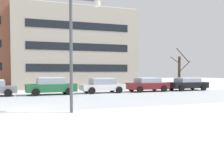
{
  "coord_description": "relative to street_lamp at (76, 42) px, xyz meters",
  "views": [
    {
      "loc": [
        -0.29,
        -14.76,
        2.06
      ],
      "look_at": [
        7.14,
        5.48,
        1.04
      ],
      "focal_mm": 41.92,
      "sensor_mm": 36.0,
      "label": 1
    }
  ],
  "objects": [
    {
      "name": "parked_car_white",
      "position": [
        4.96,
        10.99,
        -2.81
      ],
      "size": [
        4.28,
        2.11,
        1.43
      ],
      "color": "white",
      "rests_on": "ground"
    },
    {
      "name": "road_surface",
      "position": [
        -2.57,
        5.41,
        -3.54
      ],
      "size": [
        80.0,
        9.25,
        0.0
      ],
      "color": "silver",
      "rests_on": "ground"
    },
    {
      "name": "tree_far_left",
      "position": [
        15.49,
        13.56,
        -1.41
      ],
      "size": [
        1.9,
        1.86,
        4.8
      ],
      "color": "#423326",
      "rests_on": "ground"
    },
    {
      "name": "parked_car_black",
      "position": [
        14.77,
        11.03,
        -2.82
      ],
      "size": [
        4.55,
        2.17,
        1.39
      ],
      "color": "black",
      "rests_on": "ground"
    },
    {
      "name": "street_lamp",
      "position": [
        0.0,
        0.0,
        0.0
      ],
      "size": [
        1.61,
        0.36,
        5.83
      ],
      "color": "#4C4F54",
      "rests_on": "ground"
    },
    {
      "name": "parked_car_green",
      "position": [
        0.05,
        10.72,
        -2.76
      ],
      "size": [
        4.44,
        2.15,
        1.55
      ],
      "color": "#1E6038",
      "rests_on": "ground"
    },
    {
      "name": "building_far_right",
      "position": [
        4.3,
        23.62,
        1.5
      ],
      "size": [
        15.39,
        12.03,
        10.09
      ],
      "color": "#B2A899",
      "rests_on": "ground"
    },
    {
      "name": "parked_car_maroon",
      "position": [
        9.87,
        11.02,
        -2.81
      ],
      "size": [
        4.34,
        2.23,
        1.43
      ],
      "color": "maroon",
      "rests_on": "ground"
    },
    {
      "name": "ground_plane",
      "position": [
        -2.57,
        1.79,
        -3.54
      ],
      "size": [
        120.0,
        120.0,
        0.0
      ],
      "primitive_type": "plane",
      "color": "white"
    }
  ]
}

